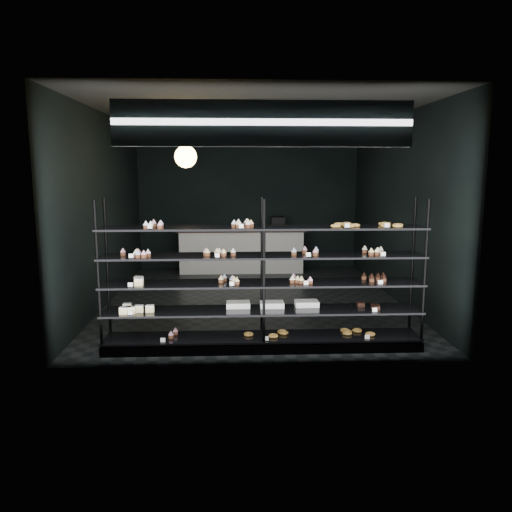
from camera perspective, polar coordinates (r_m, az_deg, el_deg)
The scene contains 5 objects.
room at distance 8.56m, azimuth -0.32°, elevation 5.42°, with size 5.01×6.01×3.20m.
display_shelf at distance 6.30m, azimuth 0.53°, elevation -5.10°, with size 4.00×0.50×1.91m.
signage at distance 5.64m, azimuth 0.86°, elevation 14.91°, with size 3.30×0.05×0.50m.
pendant_lamp at distance 7.72m, azimuth -8.04°, elevation 11.18°, with size 0.33×0.33×0.90m.
service_counter at distance 11.17m, azimuth -1.62°, elevation 0.75°, with size 2.82×0.65×1.23m.
Camera 1 is at (-0.33, -8.53, 2.24)m, focal length 35.00 mm.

